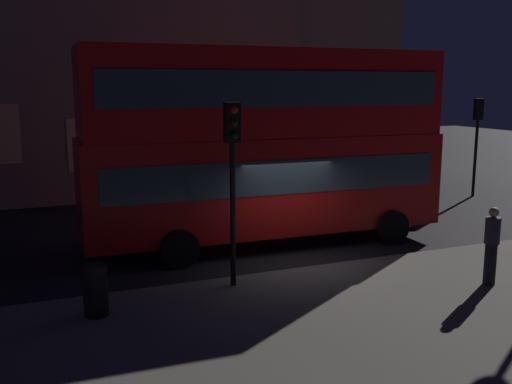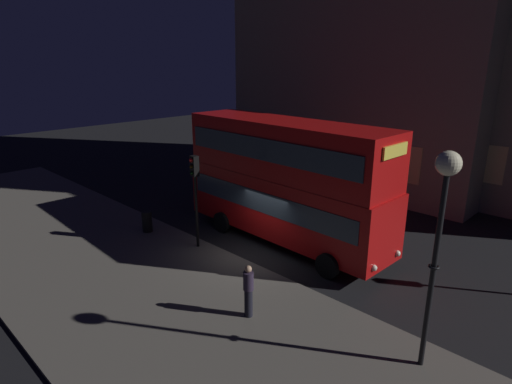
# 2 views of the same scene
# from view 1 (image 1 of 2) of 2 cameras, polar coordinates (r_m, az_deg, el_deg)

# --- Properties ---
(ground_plane) EXTENTS (80.00, 80.00, 0.00)m
(ground_plane) POSITION_cam_1_polar(r_m,az_deg,el_deg) (14.86, 4.29, -7.10)
(ground_plane) COLOR black
(sidewalk_slab) EXTENTS (44.00, 8.20, 0.12)m
(sidewalk_slab) POSITION_cam_1_polar(r_m,az_deg,el_deg) (11.13, 15.50, -13.32)
(sidewalk_slab) COLOR #5B564F
(sidewalk_slab) RESTS_ON ground
(building_plain_facade) EXTENTS (13.43, 7.97, 15.08)m
(building_plain_facade) POSITION_cam_1_polar(r_m,az_deg,el_deg) (31.21, -0.51, 16.07)
(building_plain_facade) COLOR gray
(building_plain_facade) RESTS_ON ground
(double_decker_bus) EXTENTS (10.25, 3.14, 5.44)m
(double_decker_bus) POSITION_cam_1_polar(r_m,az_deg,el_deg) (16.10, 0.81, 5.23)
(double_decker_bus) COLOR #B20F0F
(double_decker_bus) RESTS_ON ground
(traffic_light_near_kerb) EXTENTS (0.34, 0.37, 4.01)m
(traffic_light_near_kerb) POSITION_cam_1_polar(r_m,az_deg,el_deg) (12.31, -2.33, 3.59)
(traffic_light_near_kerb) COLOR black
(traffic_light_near_kerb) RESTS_ON sidewalk_slab
(traffic_light_far_side) EXTENTS (0.37, 0.39, 3.98)m
(traffic_light_far_side) POSITION_cam_1_polar(r_m,az_deg,el_deg) (25.08, 20.98, 6.05)
(traffic_light_far_side) COLOR black
(traffic_light_far_side) RESTS_ON ground
(pedestrian) EXTENTS (0.33, 0.33, 1.75)m
(pedestrian) POSITION_cam_1_polar(r_m,az_deg,el_deg) (13.75, 22.21, -4.84)
(pedestrian) COLOR black
(pedestrian) RESTS_ON sidewalk_slab
(litter_bin) EXTENTS (0.47, 0.47, 1.00)m
(litter_bin) POSITION_cam_1_polar(r_m,az_deg,el_deg) (11.61, -15.55, -9.34)
(litter_bin) COLOR black
(litter_bin) RESTS_ON sidewalk_slab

